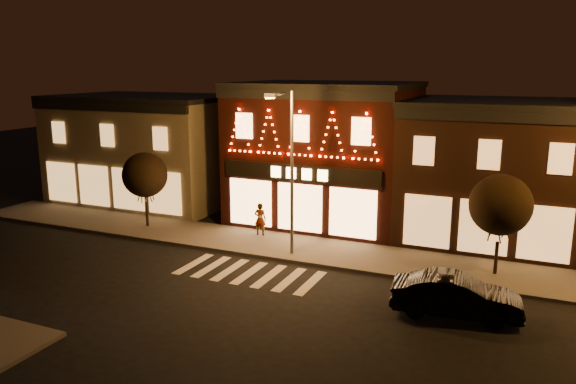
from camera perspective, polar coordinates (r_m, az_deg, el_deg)
The scene contains 10 objects.
ground at distance 22.70m, azimuth -8.73°, elevation -11.42°, with size 120.00×120.00×0.00m, color black.
sidewalk_far at distance 28.54m, azimuth 3.40°, elevation -6.03°, with size 44.00×4.00×0.15m, color #47423D.
building_left at distance 40.10m, azimuth -13.93°, elevation 4.33°, with size 12.20×8.28×7.30m.
building_pulp at distance 33.72m, azimuth 3.86°, elevation 4.02°, with size 10.20×8.34×8.30m.
building_right_a at distance 31.89m, azimuth 20.12°, elevation 2.05°, with size 9.20×8.28×7.50m.
streetlamp_mid at distance 26.69m, azimuth 0.09°, elevation 3.16°, with size 0.75×1.81×7.93m.
tree_left at distance 33.00m, azimuth -14.32°, elevation 1.69°, with size 2.57×2.57×4.29m.
tree_right at distance 26.12m, azimuth 20.76°, elevation -1.24°, with size 2.70×2.70×4.51m.
dark_sedan at distance 22.34m, azimuth 16.68°, elevation -10.05°, with size 1.66×4.77×1.57m, color black.
pedestrian at distance 30.74m, azimuth -2.84°, elevation -2.76°, with size 0.65×0.43×1.79m, color gray.
Camera 1 is at (11.36, -17.38, 9.20)m, focal length 35.05 mm.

